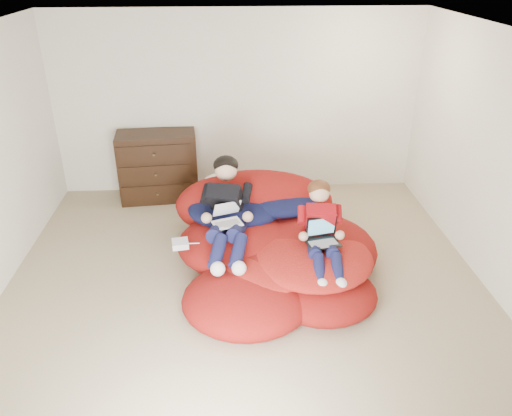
% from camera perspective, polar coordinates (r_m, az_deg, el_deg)
% --- Properties ---
extents(room_shell, '(5.10, 5.10, 2.77)m').
position_cam_1_polar(room_shell, '(5.13, -1.19, -7.07)').
color(room_shell, tan).
rests_on(room_shell, ground).
extents(dresser, '(1.10, 0.64, 0.95)m').
position_cam_1_polar(dresser, '(7.04, -11.11, 4.71)').
color(dresser, black).
rests_on(dresser, ground).
extents(beanbag_pile, '(2.26, 2.49, 0.89)m').
position_cam_1_polar(beanbag_pile, '(5.47, 1.83, -4.10)').
color(beanbag_pile, maroon).
rests_on(beanbag_pile, ground).
extents(cream_pillow, '(0.48, 0.30, 0.30)m').
position_cam_1_polar(cream_pillow, '(5.99, -4.04, 2.56)').
color(cream_pillow, silver).
rests_on(cream_pillow, beanbag_pile).
extents(older_boy, '(0.45, 1.31, 0.80)m').
position_cam_1_polar(older_boy, '(5.32, -3.35, 0.26)').
color(older_boy, black).
rests_on(older_boy, beanbag_pile).
extents(younger_boy, '(0.34, 1.03, 0.74)m').
position_cam_1_polar(younger_boy, '(5.09, 7.51, -2.13)').
color(younger_boy, '#A30E14').
rests_on(younger_boy, beanbag_pile).
extents(laptop_white, '(0.34, 0.40, 0.20)m').
position_cam_1_polar(laptop_white, '(5.25, -3.31, -1.00)').
color(laptop_white, white).
rests_on(laptop_white, older_boy).
extents(laptop_black, '(0.37, 0.32, 0.24)m').
position_cam_1_polar(laptop_black, '(5.07, 7.58, -3.14)').
color(laptop_black, black).
rests_on(laptop_black, younger_boy).
extents(power_adapter, '(0.19, 0.19, 0.06)m').
position_cam_1_polar(power_adapter, '(5.23, -8.66, -4.06)').
color(power_adapter, white).
rests_on(power_adapter, beanbag_pile).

